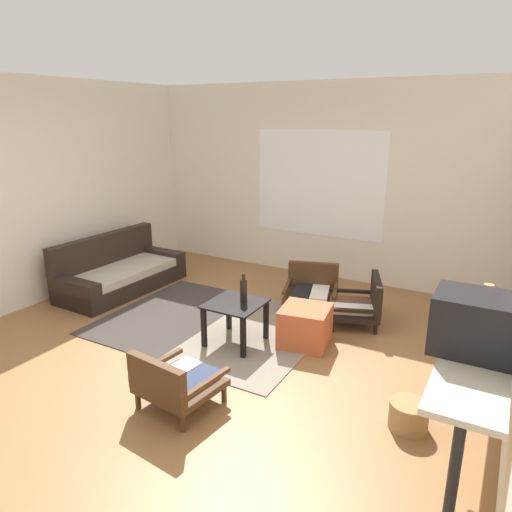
% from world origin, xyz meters
% --- Properties ---
extents(ground_plane, '(7.80, 7.80, 0.00)m').
position_xyz_m(ground_plane, '(0.00, 0.00, 0.00)').
color(ground_plane, olive).
extents(far_wall_with_window, '(5.60, 0.13, 2.70)m').
position_xyz_m(far_wall_with_window, '(0.00, 3.06, 1.35)').
color(far_wall_with_window, silver).
rests_on(far_wall_with_window, ground).
extents(side_wall_left, '(0.12, 6.60, 2.70)m').
position_xyz_m(side_wall_left, '(-2.66, 0.30, 1.35)').
color(side_wall_left, silver).
rests_on(side_wall_left, ground).
extents(area_rug, '(2.39, 1.93, 0.01)m').
position_xyz_m(area_rug, '(-0.34, 0.81, 0.01)').
color(area_rug, '#38332D').
rests_on(area_rug, ground).
extents(couch, '(0.82, 1.73, 0.72)m').
position_xyz_m(couch, '(-2.06, 1.13, 0.22)').
color(couch, black).
rests_on(couch, ground).
extents(coffee_table, '(0.54, 0.54, 0.45)m').
position_xyz_m(coffee_table, '(0.13, 0.55, 0.35)').
color(coffee_table, black).
rests_on(coffee_table, ground).
extents(armchair_by_window, '(0.76, 0.71, 0.50)m').
position_xyz_m(armchair_by_window, '(0.41, 1.85, 0.22)').
color(armchair_by_window, '#472D19').
rests_on(armchair_by_window, ground).
extents(armchair_striped_foreground, '(0.64, 0.63, 0.50)m').
position_xyz_m(armchair_striped_foreground, '(0.30, -0.64, 0.24)').
color(armchair_striped_foreground, '#472D19').
rests_on(armchair_striped_foreground, ground).
extents(armchair_corner, '(0.73, 0.78, 0.54)m').
position_xyz_m(armchair_corner, '(1.08, 1.66, 0.23)').
color(armchair_corner, black).
rests_on(armchair_corner, ground).
extents(ottoman_orange, '(0.54, 0.54, 0.40)m').
position_xyz_m(ottoman_orange, '(0.75, 0.89, 0.20)').
color(ottoman_orange, '#BC5633').
rests_on(ottoman_orange, ground).
extents(console_shelf, '(0.41, 1.79, 0.84)m').
position_xyz_m(console_shelf, '(2.37, -0.08, 0.75)').
color(console_shelf, '#B2AD9E').
rests_on(console_shelf, ground).
extents(crt_television, '(0.56, 0.40, 0.37)m').
position_xyz_m(crt_television, '(2.36, -0.19, 1.02)').
color(crt_television, black).
rests_on(crt_television, console_shelf).
extents(clay_vase, '(0.18, 0.18, 0.30)m').
position_xyz_m(clay_vase, '(2.37, 0.26, 0.94)').
color(clay_vase, '#A87047').
rests_on(clay_vase, console_shelf).
extents(glass_bottle, '(0.07, 0.07, 0.29)m').
position_xyz_m(glass_bottle, '(0.18, 0.63, 0.57)').
color(glass_bottle, black).
rests_on(glass_bottle, coffee_table).
extents(wicker_basket, '(0.29, 0.29, 0.21)m').
position_xyz_m(wicker_basket, '(1.97, 0.02, 0.11)').
color(wicker_basket, '#9E7A4C').
rests_on(wicker_basket, ground).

